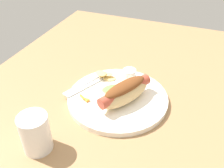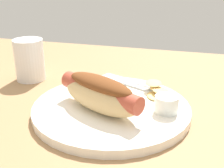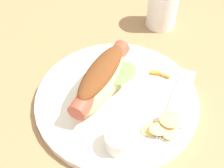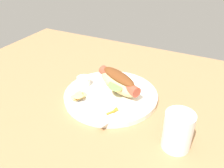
# 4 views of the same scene
# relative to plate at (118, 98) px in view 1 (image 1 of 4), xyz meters

# --- Properties ---
(ground_plane) EXTENTS (1.20, 0.90, 0.02)m
(ground_plane) POSITION_rel_plate_xyz_m (0.02, 0.01, -0.02)
(ground_plane) COLOR #9E754C
(plate) EXTENTS (0.29, 0.29, 0.02)m
(plate) POSITION_rel_plate_xyz_m (0.00, 0.00, 0.00)
(plate) COLOR white
(plate) RESTS_ON ground_plane
(hot_dog) EXTENTS (0.18, 0.14, 0.06)m
(hot_dog) POSITION_rel_plate_xyz_m (-0.01, -0.03, 0.04)
(hot_dog) COLOR #DBB77A
(hot_dog) RESTS_ON plate
(sauce_ramekin) EXTENTS (0.04, 0.04, 0.03)m
(sauce_ramekin) POSITION_rel_plate_xyz_m (0.10, -0.00, 0.02)
(sauce_ramekin) COLOR white
(sauce_ramekin) RESTS_ON plate
(fork) EXTENTS (0.16, 0.08, 0.00)m
(fork) POSITION_rel_plate_xyz_m (0.01, 0.10, 0.01)
(fork) COLOR silver
(fork) RESTS_ON plate
(knife) EXTENTS (0.13, 0.07, 0.00)m
(knife) POSITION_rel_plate_xyz_m (0.01, 0.12, 0.01)
(knife) COLOR silver
(knife) RESTS_ON plate
(chips_pile) EXTENTS (0.05, 0.07, 0.02)m
(chips_pile) POSITION_rel_plate_xyz_m (0.07, 0.07, 0.02)
(chips_pile) COLOR #E6BF71
(chips_pile) RESTS_ON plate
(carrot_garnish) EXTENTS (0.02, 0.04, 0.01)m
(carrot_garnish) POSITION_rel_plate_xyz_m (-0.05, 0.08, 0.01)
(carrot_garnish) COLOR orange
(carrot_garnish) RESTS_ON plate
(drinking_cup) EXTENTS (0.07, 0.07, 0.10)m
(drinking_cup) POSITION_rel_plate_xyz_m (-0.23, 0.11, 0.04)
(drinking_cup) COLOR white
(drinking_cup) RESTS_ON ground_plane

